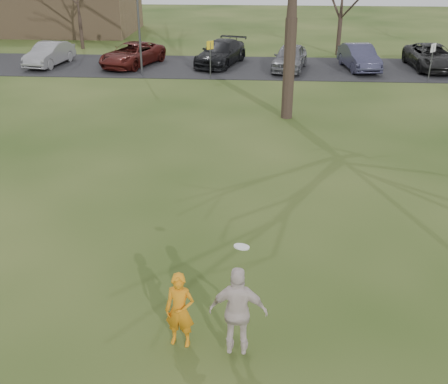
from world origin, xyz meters
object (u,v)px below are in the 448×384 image
at_px(car_1, 49,54).
at_px(catching_play, 238,311).
at_px(car_5, 359,57).
at_px(car_2, 132,54).
at_px(building, 15,8).
at_px(car_3, 221,53).
at_px(car_6, 432,57).
at_px(player_defender, 180,310).
at_px(lamp_post, 137,3).
at_px(car_4, 290,57).

xyz_separation_m(car_1, catching_play, (12.73, -24.65, 0.31)).
bearing_deg(car_5, car_1, 172.21).
height_order(car_2, building, building).
xyz_separation_m(car_3, car_6, (12.69, -0.27, -0.02)).
height_order(car_1, car_6, car_6).
relative_size(player_defender, catching_play, 0.68).
bearing_deg(catching_play, car_3, 94.93).
bearing_deg(lamp_post, car_2, 114.07).
relative_size(car_4, car_6, 0.84).
relative_size(car_3, catching_play, 2.20).
distance_m(building, lamp_post, 20.99).
height_order(car_1, car_3, car_3).
bearing_deg(car_6, car_1, 179.91).
bearing_deg(player_defender, catching_play, -6.40).
relative_size(car_2, building, 0.24).
bearing_deg(car_2, car_3, 26.66).
bearing_deg(car_1, player_defender, -56.07).
bearing_deg(player_defender, lamp_post, 112.12).
relative_size(car_1, car_2, 0.85).
distance_m(car_5, car_6, 4.39).
bearing_deg(lamp_post, car_4, 12.71).
relative_size(car_3, lamp_post, 0.80).
bearing_deg(car_2, lamp_post, -46.21).
xyz_separation_m(player_defender, car_1, (-11.62, 24.36, -0.05)).
height_order(car_2, car_6, car_6).
relative_size(car_3, car_5, 1.15).
height_order(player_defender, car_3, player_defender).
bearing_deg(car_4, catching_play, -83.61).
height_order(car_6, building, building).
bearing_deg(player_defender, car_1, 123.89).
distance_m(player_defender, car_1, 26.99).
xyz_separation_m(car_6, lamp_post, (-17.01, -2.80, 3.22)).
relative_size(catching_play, building, 0.11).
relative_size(car_2, car_3, 0.99).
xyz_separation_m(car_2, car_5, (13.73, -0.07, 0.03)).
xyz_separation_m(car_1, car_3, (10.52, 0.91, 0.04)).
bearing_deg(building, player_defender, -62.74).
height_order(player_defender, car_4, player_defender).
distance_m(car_4, building, 26.32).
distance_m(car_1, car_6, 23.22).
bearing_deg(car_3, player_defender, -70.96).
bearing_deg(player_defender, car_4, 91.07).
height_order(player_defender, lamp_post, lamp_post).
height_order(car_1, building, building).
bearing_deg(car_1, car_4, 7.49).
height_order(car_3, car_5, car_3).
relative_size(car_4, lamp_post, 0.69).
bearing_deg(building, car_2, -45.36).
distance_m(car_6, building, 33.53).
xyz_separation_m(car_3, catching_play, (2.21, -25.56, 0.28)).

